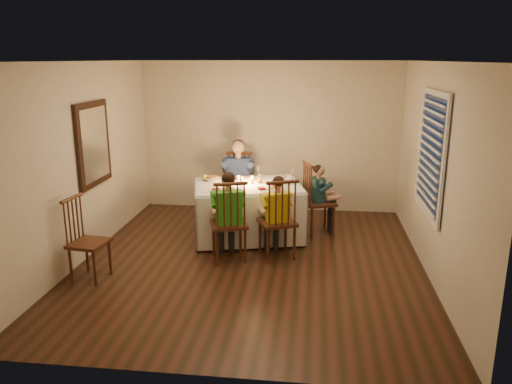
# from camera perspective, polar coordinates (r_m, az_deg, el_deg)

# --- Properties ---
(ground) EXTENTS (5.00, 5.00, 0.00)m
(ground) POSITION_cam_1_polar(r_m,az_deg,el_deg) (6.73, -0.52, -8.01)
(ground) COLOR black
(ground) RESTS_ON ground
(wall_left) EXTENTS (0.02, 5.00, 2.60)m
(wall_left) POSITION_cam_1_polar(r_m,az_deg,el_deg) (6.98, -19.21, 3.18)
(wall_left) COLOR beige
(wall_left) RESTS_ON ground
(wall_right) EXTENTS (0.02, 5.00, 2.60)m
(wall_right) POSITION_cam_1_polar(r_m,az_deg,el_deg) (6.45, 19.70, 2.21)
(wall_right) COLOR beige
(wall_right) RESTS_ON ground
(wall_back) EXTENTS (4.50, 0.02, 2.60)m
(wall_back) POSITION_cam_1_polar(r_m,az_deg,el_deg) (8.78, 1.55, 6.29)
(wall_back) COLOR beige
(wall_back) RESTS_ON ground
(ceiling) EXTENTS (5.00, 5.00, 0.00)m
(ceiling) POSITION_cam_1_polar(r_m,az_deg,el_deg) (6.19, -0.58, 14.72)
(ceiling) COLOR white
(ceiling) RESTS_ON wall_back
(dining_table) EXTENTS (1.81, 1.49, 0.79)m
(dining_table) POSITION_cam_1_polar(r_m,az_deg,el_deg) (7.46, -0.92, -0.89)
(dining_table) COLOR silver
(dining_table) RESTS_ON ground
(chair_adult) EXTENTS (0.49, 0.47, 1.12)m
(chair_adult) POSITION_cam_1_polar(r_m,az_deg,el_deg) (8.47, -1.98, -3.08)
(chair_adult) COLOR #32190D
(chair_adult) RESTS_ON ground
(chair_near_left) EXTENTS (0.58, 0.56, 1.12)m
(chair_near_left) POSITION_cam_1_polar(r_m,az_deg,el_deg) (6.84, -3.07, -7.65)
(chair_near_left) COLOR #32190D
(chair_near_left) RESTS_ON ground
(chair_near_right) EXTENTS (0.60, 0.59, 1.12)m
(chair_near_right) POSITION_cam_1_polar(r_m,az_deg,el_deg) (6.91, 2.38, -7.38)
(chair_near_right) COLOR #32190D
(chair_near_right) RESTS_ON ground
(chair_end) EXTENTS (0.57, 0.58, 1.12)m
(chair_end) POSITION_cam_1_polar(r_m,az_deg,el_deg) (7.86, 7.09, -4.66)
(chair_end) COLOR #32190D
(chair_end) RESTS_ON ground
(chair_extra) EXTENTS (0.46, 0.48, 1.04)m
(chair_extra) POSITION_cam_1_polar(r_m,az_deg,el_deg) (6.59, -18.22, -9.31)
(chair_extra) COLOR #32190D
(chair_extra) RESTS_ON ground
(adult) EXTENTS (0.55, 0.51, 1.35)m
(adult) POSITION_cam_1_polar(r_m,az_deg,el_deg) (8.47, -1.98, -3.08)
(adult) COLOR navy
(adult) RESTS_ON ground
(child_green) EXTENTS (0.55, 0.52, 1.22)m
(child_green) POSITION_cam_1_polar(r_m,az_deg,el_deg) (6.84, -3.07, -7.65)
(child_green) COLOR green
(child_green) RESTS_ON ground
(child_yellow) EXTENTS (0.51, 0.49, 1.15)m
(child_yellow) POSITION_cam_1_polar(r_m,az_deg,el_deg) (6.91, 2.38, -7.38)
(child_yellow) COLOR gold
(child_yellow) RESTS_ON ground
(child_teal) EXTENTS (0.44, 0.45, 1.09)m
(child_teal) POSITION_cam_1_polar(r_m,az_deg,el_deg) (7.86, 7.09, -4.66)
(child_teal) COLOR #18363E
(child_teal) RESTS_ON ground
(setting_adult) EXTENTS (0.32, 0.32, 0.02)m
(setting_adult) POSITION_cam_1_polar(r_m,az_deg,el_deg) (7.70, -0.91, 1.52)
(setting_adult) COLOR silver
(setting_adult) RESTS_ON dining_table
(setting_green) EXTENTS (0.32, 0.32, 0.02)m
(setting_green) POSITION_cam_1_polar(r_m,az_deg,el_deg) (7.08, -3.16, 0.29)
(setting_green) COLOR silver
(setting_green) RESTS_ON dining_table
(setting_yellow) EXTENTS (0.32, 0.32, 0.02)m
(setting_yellow) POSITION_cam_1_polar(r_m,az_deg,el_deg) (7.14, 2.06, 0.43)
(setting_yellow) COLOR silver
(setting_yellow) RESTS_ON dining_table
(setting_teal) EXTENTS (0.32, 0.32, 0.02)m
(setting_teal) POSITION_cam_1_polar(r_m,az_deg,el_deg) (7.45, 2.93, 1.04)
(setting_teal) COLOR silver
(setting_teal) RESTS_ON dining_table
(candle_left) EXTENTS (0.06, 0.06, 0.10)m
(candle_left) POSITION_cam_1_polar(r_m,az_deg,el_deg) (7.37, -1.67, 1.23)
(candle_left) COLOR white
(candle_left) RESTS_ON dining_table
(candle_right) EXTENTS (0.06, 0.06, 0.10)m
(candle_right) POSITION_cam_1_polar(r_m,az_deg,el_deg) (7.39, -0.45, 1.26)
(candle_right) COLOR white
(candle_right) RESTS_ON dining_table
(squash) EXTENTS (0.09, 0.09, 0.09)m
(squash) POSITION_cam_1_polar(r_m,az_deg,el_deg) (7.66, -5.86, 1.65)
(squash) COLOR #E4EA3D
(squash) RESTS_ON dining_table
(orange_fruit) EXTENTS (0.08, 0.08, 0.08)m
(orange_fruit) POSITION_cam_1_polar(r_m,az_deg,el_deg) (7.46, 0.40, 1.32)
(orange_fruit) COLOR orange
(orange_fruit) RESTS_ON dining_table
(serving_bowl) EXTENTS (0.24, 0.24, 0.05)m
(serving_bowl) POSITION_cam_1_polar(r_m,az_deg,el_deg) (7.64, -5.07, 1.49)
(serving_bowl) COLOR silver
(serving_bowl) RESTS_ON dining_table
(wall_mirror) EXTENTS (0.06, 0.95, 1.15)m
(wall_mirror) POSITION_cam_1_polar(r_m,az_deg,el_deg) (7.20, -18.09, 5.24)
(wall_mirror) COLOR black
(wall_mirror) RESTS_ON wall_left
(window_blinds) EXTENTS (0.07, 1.34, 1.54)m
(window_blinds) POSITION_cam_1_polar(r_m,az_deg,el_deg) (6.50, 19.29, 4.14)
(window_blinds) COLOR #0C1932
(window_blinds) RESTS_ON wall_right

